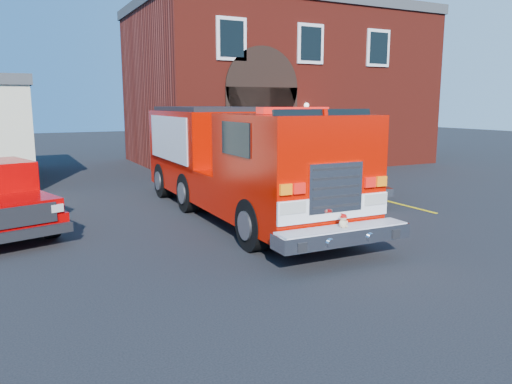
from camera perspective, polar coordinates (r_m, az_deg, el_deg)
name	(u,v)px	position (r m, az deg, el deg)	size (l,w,h in m)	color
ground	(235,235)	(12.68, -2.47, -4.94)	(100.00, 100.00, 0.00)	black
parking_stripe_near	(401,205)	(17.09, 16.29, -1.39)	(0.12, 3.00, 0.01)	yellow
parking_stripe_mid	(346,191)	(19.34, 10.22, 0.16)	(0.12, 3.00, 0.01)	yellow
parking_stripe_far	(304,180)	(21.77, 5.46, 1.37)	(0.12, 3.00, 0.01)	yellow
fire_station	(276,86)	(28.81, 2.28, 12.01)	(15.20, 10.20, 8.45)	maroon
fire_engine	(238,160)	(14.65, -2.06, 3.71)	(3.07, 10.45, 3.21)	black
secondary_truck	(319,150)	(19.81, 7.19, 4.79)	(5.39, 8.76, 2.72)	black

